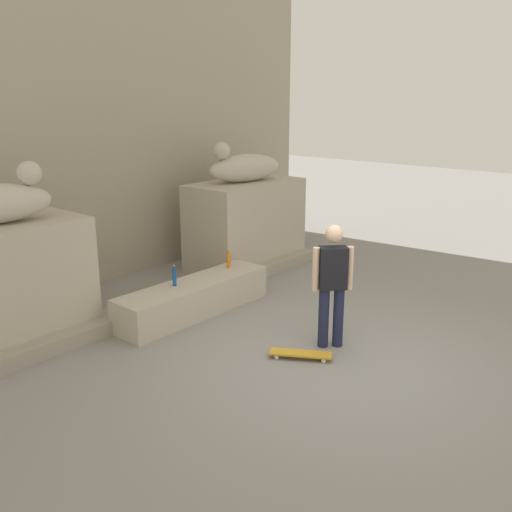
% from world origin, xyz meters
% --- Properties ---
extents(ground_plane, '(40.00, 40.00, 0.00)m').
position_xyz_m(ground_plane, '(0.00, 0.00, 0.00)').
color(ground_plane, gray).
extents(facade_wall, '(10.94, 0.60, 6.83)m').
position_xyz_m(facade_wall, '(0.00, 5.20, 3.41)').
color(facade_wall, '#A59C85').
rests_on(facade_wall, ground_plane).
extents(pedestal_right, '(2.30, 1.21, 1.66)m').
position_xyz_m(pedestal_right, '(2.46, 3.64, 0.83)').
color(pedestal_right, '#B7AD99').
rests_on(pedestal_right, ground_plane).
extents(statue_reclining_right, '(1.68, 0.84, 0.78)m').
position_xyz_m(statue_reclining_right, '(2.42, 3.65, 1.95)').
color(statue_reclining_right, beige).
rests_on(statue_reclining_right, pedestal_right).
extents(ledge_block, '(2.68, 0.66, 0.51)m').
position_xyz_m(ledge_block, '(0.00, 2.52, 0.25)').
color(ledge_block, '#B7AD99').
rests_on(ledge_block, ground_plane).
extents(skater, '(0.42, 0.40, 1.67)m').
position_xyz_m(skater, '(0.37, 0.27, 0.92)').
color(skater, '#1E233F').
rests_on(skater, ground_plane).
extents(skateboard, '(0.58, 0.79, 0.08)m').
position_xyz_m(skateboard, '(-0.19, 0.34, 0.06)').
color(skateboard, gold).
rests_on(skateboard, ground_plane).
extents(bottle_orange, '(0.06, 0.06, 0.31)m').
position_xyz_m(bottle_orange, '(0.90, 2.63, 0.64)').
color(bottle_orange, orange).
rests_on(bottle_orange, ledge_block).
extents(bottle_blue, '(0.06, 0.06, 0.33)m').
position_xyz_m(bottle_blue, '(-0.31, 2.60, 0.65)').
color(bottle_blue, '#194C99').
rests_on(bottle_blue, ledge_block).
extents(stair_step, '(7.21, 0.50, 0.21)m').
position_xyz_m(stair_step, '(0.00, 3.02, 0.11)').
color(stair_step, gray).
rests_on(stair_step, ground_plane).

